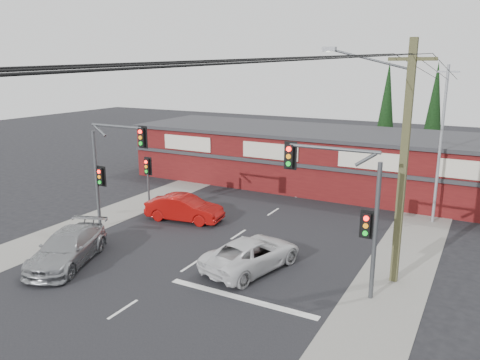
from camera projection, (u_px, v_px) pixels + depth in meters
The scene contains 18 objects.
ground at pixel (189, 267), 21.40m from camera, with size 120.00×120.00×0.00m, color black.
road_strip at pixel (241, 233), 25.66m from camera, with size 14.00×70.00×0.01m, color black.
verge_left at pixel (123, 210), 29.59m from camera, with size 3.00×70.00×0.02m, color gray.
verge_right at pixel (402, 263), 21.72m from camera, with size 3.00×70.00×0.02m, color gray.
stop_line at pixel (241, 298), 18.49m from camera, with size 6.50×0.35×0.01m, color silver.
white_suv at pixel (252, 254), 21.07m from camera, with size 2.34×5.08×1.41m, color silver.
silver_suv at pixel (67, 248), 21.57m from camera, with size 2.12×5.22×1.51m, color gray.
red_sedan at pixel (184, 208), 27.53m from camera, with size 1.60×4.58×1.51m, color #960B09.
lane_dashes at pixel (257, 222), 27.32m from camera, with size 0.12×51.50×0.01m.
shop_building at pixel (304, 156), 35.82m from camera, with size 27.30×8.40×4.22m.
conifer_near at pixel (386, 107), 38.91m from camera, with size 1.80×1.80×9.25m.
conifer_far at pixel (434, 107), 38.99m from camera, with size 1.80×1.80×9.25m.
traffic_mast_left at pixel (110, 161), 25.13m from camera, with size 3.77×0.27×5.97m.
traffic_mast_right at pixel (348, 199), 18.12m from camera, with size 3.96×0.27×5.97m.
pedestal_signal at pixel (148, 172), 29.27m from camera, with size 0.55×0.27×3.38m.
utility_pole at pixel (400, 157), 18.76m from camera, with size 4.38×0.59×10.00m.
steel_pole at pixel (441, 143), 26.31m from camera, with size 1.20×0.16×9.00m.
power_lines at pixel (380, 63), 13.18m from camera, with size 2.01×29.00×1.22m.
Camera 1 is at (11.50, -16.28, 9.03)m, focal length 35.00 mm.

